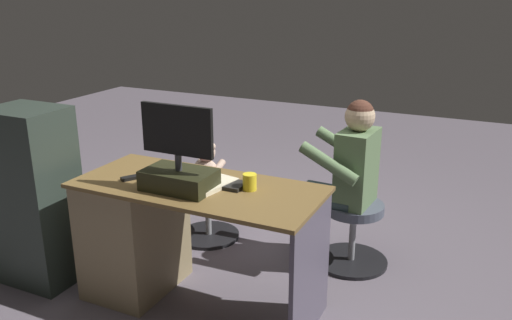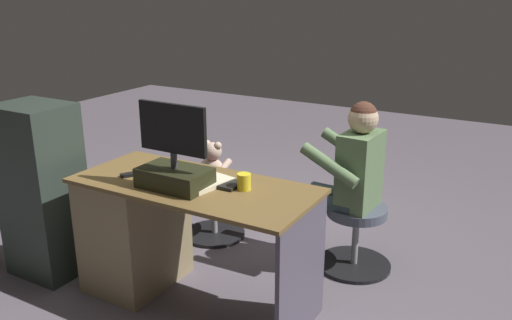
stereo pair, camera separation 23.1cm
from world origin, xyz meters
TOP-DOWN VIEW (x-y plane):
  - ground_plane at (0.00, 0.00)m, footprint 10.00×10.00m
  - desk at (0.36, 0.44)m, footprint 1.38×0.61m
  - monitor at (0.06, 0.53)m, footprint 0.42×0.24m
  - keyboard at (-0.04, 0.38)m, footprint 0.42×0.14m
  - computer_mouse at (0.27, 0.41)m, footprint 0.06×0.10m
  - cup at (-0.29, 0.38)m, footprint 0.07×0.07m
  - tv_remote at (0.37, 0.50)m, footprint 0.12×0.15m
  - notebook_binder at (-0.05, 0.43)m, footprint 0.27×0.34m
  - office_chair_teddy at (0.40, -0.33)m, footprint 0.45×0.45m
  - teddy_bear at (0.40, -0.34)m, footprint 0.21×0.22m
  - visitor_chair at (-0.66, -0.41)m, footprint 0.48×0.48m
  - person at (-0.58, -0.40)m, footprint 0.52×0.50m
  - equipment_rack at (1.05, 0.62)m, footprint 0.44×0.36m

SIDE VIEW (x-z plane):
  - ground_plane at x=0.00m, z-range 0.00..0.00m
  - visitor_chair at x=-0.66m, z-range 0.03..0.46m
  - office_chair_teddy at x=0.40m, z-range 0.04..0.47m
  - desk at x=0.36m, z-range 0.02..0.77m
  - equipment_rack at x=1.05m, z-range 0.00..1.11m
  - teddy_bear at x=0.40m, z-range 0.41..0.72m
  - person at x=-0.58m, z-range 0.10..1.21m
  - tv_remote at x=0.37m, z-range 0.74..0.76m
  - keyboard at x=-0.04m, z-range 0.74..0.76m
  - notebook_binder at x=-0.05m, z-range 0.74..0.77m
  - computer_mouse at x=0.27m, z-range 0.74..0.78m
  - cup at x=-0.29m, z-range 0.74..0.83m
  - monitor at x=0.06m, z-range 0.63..1.09m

